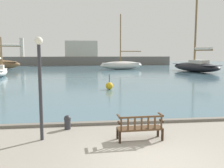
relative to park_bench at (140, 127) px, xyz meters
The scene contains 11 objects.
ground_plane 1.76m from the park_bench, 88.35° to the right, with size 160.00×160.00×0.00m, color gray.
harbor_water 42.30m from the park_bench, 89.93° to the left, with size 100.00×80.00×0.08m, color slate.
quay_edge_kerb 2.19m from the park_bench, 88.70° to the left, with size 40.00×0.30×0.12m, color slate.
park_bench is the anchor object (origin of this frame).
sailboat_distant_harbor 28.86m from the park_bench, 115.77° to the left, with size 2.72×6.71×7.26m.
sailboat_outer_starboard 38.36m from the park_bench, 81.79° to the left, with size 8.50×3.67×10.15m.
sailboat_nearest_starboard 34.62m from the park_bench, 61.47° to the left, with size 5.64×10.81×12.76m.
mooring_bollard 3.09m from the park_bench, 148.18° to the left, with size 0.29×0.29×0.58m.
lamp_post 3.92m from the park_bench, behind, with size 0.28×0.28×3.64m.
channel_buoy 12.01m from the park_bench, 88.78° to the left, with size 0.61×0.61×1.31m.
far_breakwater 55.32m from the park_bench, 90.66° to the left, with size 41.39×2.40×6.79m.
Camera 1 is at (-2.08, -6.68, 3.07)m, focal length 40.00 mm.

